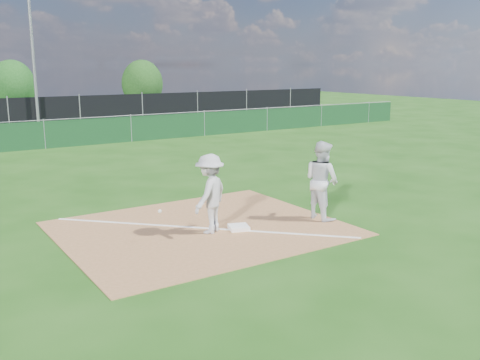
# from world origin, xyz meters

# --- Properties ---
(ground) EXTENTS (90.00, 90.00, 0.00)m
(ground) POSITION_xyz_m (0.00, 10.00, 0.00)
(ground) COLOR #19470F
(ground) RESTS_ON ground
(infield_dirt) EXTENTS (6.00, 5.00, 0.02)m
(infield_dirt) POSITION_xyz_m (0.00, 1.00, 0.01)
(infield_dirt) COLOR #97663C
(infield_dirt) RESTS_ON ground
(foul_line) EXTENTS (5.01, 5.01, 0.01)m
(foul_line) POSITION_xyz_m (0.00, 1.00, 0.03)
(foul_line) COLOR white
(foul_line) RESTS_ON infield_dirt
(green_fence) EXTENTS (44.00, 0.05, 1.20)m
(green_fence) POSITION_xyz_m (0.00, 15.00, 0.60)
(green_fence) COLOR #0E3317
(green_fence) RESTS_ON ground
(black_fence) EXTENTS (46.00, 0.04, 1.80)m
(black_fence) POSITION_xyz_m (0.00, 23.00, 0.90)
(black_fence) COLOR black
(black_fence) RESTS_ON ground
(light_pole) EXTENTS (0.16, 0.16, 8.00)m
(light_pole) POSITION_xyz_m (1.50, 22.70, 4.00)
(light_pole) COLOR slate
(light_pole) RESTS_ON ground
(first_base) EXTENTS (0.54, 0.54, 0.09)m
(first_base) POSITION_xyz_m (0.65, 0.46, 0.06)
(first_base) COLOR white
(first_base) RESTS_ON infield_dirt
(play_at_first) EXTENTS (1.87, 1.14, 1.73)m
(play_at_first) POSITION_xyz_m (0.03, 0.64, 0.88)
(play_at_first) COLOR silver
(play_at_first) RESTS_ON infield_dirt
(runner) EXTENTS (0.72, 0.92, 1.87)m
(runner) POSITION_xyz_m (2.80, 0.18, 0.93)
(runner) COLOR silver
(runner) RESTS_ON ground
(car_right) EXTENTS (4.62, 3.12, 1.24)m
(car_right) POSITION_xyz_m (4.96, 27.34, 0.63)
(car_right) COLOR black
(car_right) RESTS_ON parking_lot
(tree_mid) EXTENTS (3.36, 3.36, 3.99)m
(tree_mid) POSITION_xyz_m (2.46, 34.57, 2.05)
(tree_mid) COLOR #382316
(tree_mid) RESTS_ON ground
(tree_right) EXTENTS (3.39, 3.39, 4.02)m
(tree_right) POSITION_xyz_m (12.28, 32.97, 2.07)
(tree_right) COLOR #382316
(tree_right) RESTS_ON ground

